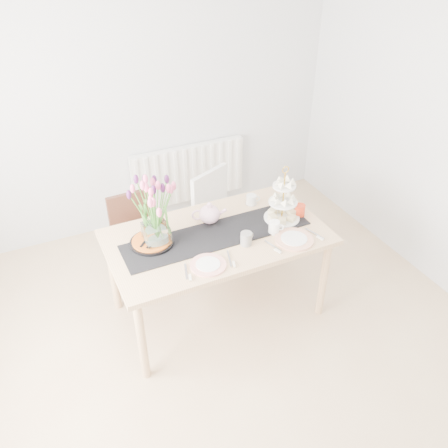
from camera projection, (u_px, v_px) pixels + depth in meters
name	position (u px, v px, depth m)	size (l,w,h in m)	color
room_shell	(246.00, 226.00, 2.59)	(4.50, 4.50, 4.50)	tan
radiator	(189.00, 173.00, 4.88)	(1.20, 0.08, 0.60)	white
dining_table	(217.00, 243.00, 3.51)	(1.60, 0.90, 0.75)	tan
chair_brown	(138.00, 234.00, 3.97)	(0.42, 0.42, 0.81)	#3A1D15
chair_white	(219.00, 212.00, 4.19)	(0.56, 0.56, 0.86)	silver
table_runner	(217.00, 235.00, 3.47)	(1.40, 0.35, 0.01)	black
tulip_vase	(153.00, 204.00, 3.18)	(0.62, 0.62, 0.53)	silver
cake_stand	(283.00, 206.00, 3.58)	(0.27, 0.27, 0.40)	gold
teapot	(210.00, 214.00, 3.55)	(0.26, 0.21, 0.17)	silver
cream_jug	(251.00, 200.00, 3.80)	(0.08, 0.08, 0.08)	silver
tart_tin	(152.00, 242.00, 3.37)	(0.31, 0.31, 0.04)	black
mug_grey	(246.00, 239.00, 3.35)	(0.08, 0.08, 0.10)	gray
mug_white	(274.00, 227.00, 3.47)	(0.08, 0.08, 0.10)	white
mug_orange	(300.00, 210.00, 3.66)	(0.08, 0.08, 0.10)	red
plate_left	(208.00, 265.00, 3.17)	(0.25, 0.25, 0.01)	white
plate_right	(294.00, 239.00, 3.41)	(0.28, 0.28, 0.01)	silver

